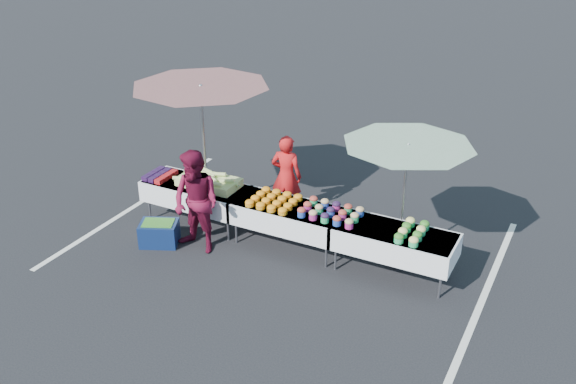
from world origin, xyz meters
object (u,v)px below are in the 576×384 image
at_px(storage_bin, 159,233).
at_px(umbrella_left, 201,97).
at_px(vendor, 286,176).
at_px(table_center, 288,215).
at_px(umbrella_right, 407,155).
at_px(table_right, 394,241).
at_px(table_left, 196,193).
at_px(customer, 196,202).

bearing_deg(storage_bin, umbrella_left, 61.73).
bearing_deg(vendor, table_center, 110.83).
xyz_separation_m(umbrella_right, storage_bin, (-3.71, -1.31, -1.62)).
height_order(vendor, umbrella_left, umbrella_left).
distance_m(table_right, umbrella_left, 4.01).
height_order(table_left, table_center, same).
bearing_deg(table_right, umbrella_left, 173.75).
distance_m(umbrella_left, umbrella_right, 3.64).
bearing_deg(umbrella_left, table_center, -12.19).
bearing_deg(table_center, customer, -149.16).
distance_m(table_left, umbrella_left, 1.65).
xyz_separation_m(table_left, vendor, (1.26, 0.99, 0.18)).
bearing_deg(table_right, storage_bin, -166.35).
xyz_separation_m(umbrella_left, storage_bin, (-0.09, -1.31, -1.98)).
height_order(table_center, vendor, vendor).
height_order(umbrella_left, umbrella_right, umbrella_left).
xyz_separation_m(table_center, storage_bin, (-1.94, -0.91, -0.38)).
relative_size(table_left, table_right, 1.00).
distance_m(table_left, storage_bin, 0.99).
distance_m(table_left, vendor, 1.61).
relative_size(table_right, customer, 1.08).
height_order(table_center, table_right, same).
bearing_deg(storage_bin, umbrella_right, -5.05).
relative_size(table_center, umbrella_left, 0.64).
xyz_separation_m(table_left, umbrella_right, (3.57, 0.40, 1.25)).
bearing_deg(vendor, umbrella_right, 157.79).
bearing_deg(storage_bin, table_left, 56.81).
relative_size(vendor, customer, 0.89).
height_order(customer, storage_bin, customer).
height_order(table_right, umbrella_left, umbrella_left).
relative_size(vendor, umbrella_right, 0.72).
xyz_separation_m(vendor, umbrella_right, (2.32, -0.59, 1.07)).
bearing_deg(table_center, umbrella_right, 12.71).
xyz_separation_m(table_left, table_center, (1.80, 0.00, 0.00)).
bearing_deg(table_right, vendor, 157.19).
height_order(vendor, umbrella_right, umbrella_right).
bearing_deg(table_right, umbrella_right, 93.82).
distance_m(table_right, umbrella_right, 1.31).
bearing_deg(table_center, umbrella_left, 167.81).
relative_size(customer, umbrella_right, 0.81).
bearing_deg(customer, table_right, 20.53).
distance_m(table_left, table_right, 3.60).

